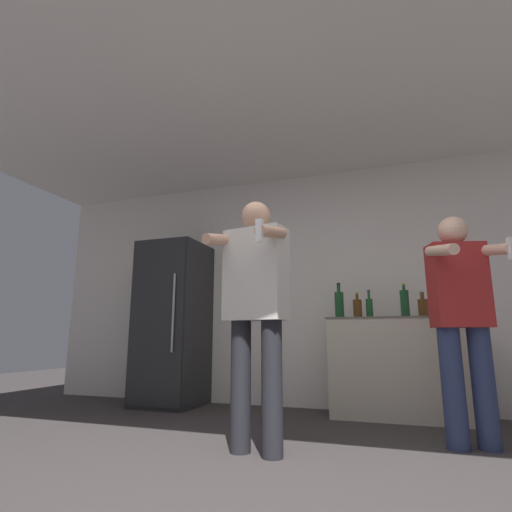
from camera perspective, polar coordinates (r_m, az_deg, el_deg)
The scene contains 11 objects.
wall_back at distance 4.40m, azimuth 11.01°, elevation -4.09°, with size 7.00×0.06×2.55m.
ceiling_slab at distance 3.52m, azimuth 6.73°, elevation 20.33°, with size 7.00×3.24×0.05m.
refrigerator at distance 4.59m, azimuth -11.80°, elevation -9.27°, with size 0.66×0.71×1.77m.
counter at distance 4.05m, azimuth 19.47°, elevation -14.70°, with size 1.23×0.55×0.91m.
bottle_brown_liquor at distance 3.98m, azimuth 22.75°, elevation -6.67°, with size 0.09×0.09×0.25m.
bottle_red_label at distance 3.97m, azimuth 20.48°, elevation -6.30°, with size 0.08×0.08×0.32m.
bottle_amber_bourbon at distance 3.98m, azimuth 15.89°, elevation -7.01°, with size 0.06×0.06×0.26m.
bottle_clear_vodka at distance 4.00m, azimuth 11.81°, elevation -6.69°, with size 0.09×0.09×0.35m.
bottle_short_whiskey at distance 3.98m, azimuth 14.31°, elevation -7.20°, with size 0.08×0.08×0.25m.
person_woman_foreground at distance 2.69m, azimuth -0.06°, elevation -6.55°, with size 0.53×0.50×1.66m.
person_man_side at distance 3.13m, azimuth 27.33°, elevation -7.49°, with size 0.51×0.58×1.58m.
Camera 1 is at (0.60, -1.57, 0.72)m, focal length 28.00 mm.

